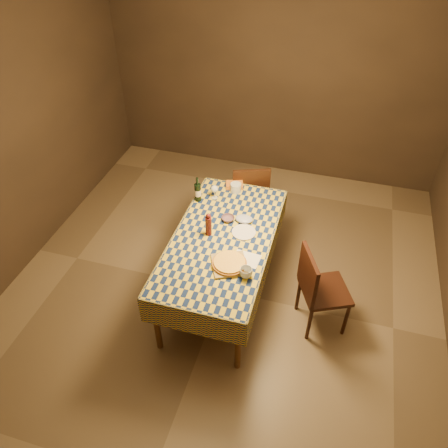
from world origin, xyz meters
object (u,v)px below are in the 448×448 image
at_px(cutting_board, 229,265).
at_px(white_plate, 244,232).
at_px(pizza, 229,263).
at_px(chair_far, 249,194).
at_px(bowl, 228,219).
at_px(dining_table, 223,243).
at_px(chair_right, 318,287).
at_px(wine_bottle, 198,192).

bearing_deg(cutting_board, white_plate, 87.77).
relative_size(pizza, chair_far, 0.44).
bearing_deg(bowl, cutting_board, -73.13).
height_order(dining_table, cutting_board, cutting_board).
xyz_separation_m(dining_table, pizza, (0.16, -0.34, 0.11)).
xyz_separation_m(cutting_board, chair_far, (-0.15, 1.42, -0.26)).
relative_size(bowl, chair_far, 0.14).
height_order(cutting_board, chair_right, chair_right).
bearing_deg(pizza, chair_right, 13.47).
xyz_separation_m(dining_table, white_plate, (0.18, 0.12, 0.08)).
relative_size(dining_table, chair_right, 1.98).
bearing_deg(chair_right, chair_far, 127.57).
bearing_deg(chair_right, bowl, 157.36).
bearing_deg(white_plate, dining_table, -145.62).
distance_m(white_plate, chair_far, 1.01).
distance_m(bowl, chair_far, 0.86).
bearing_deg(pizza, bowl, 106.87).
relative_size(dining_table, wine_bottle, 6.49).
xyz_separation_m(white_plate, chair_right, (0.78, -0.27, -0.25)).
bearing_deg(dining_table, chair_right, -8.65).
height_order(pizza, bowl, pizza).
height_order(dining_table, white_plate, white_plate).
relative_size(pizza, bowl, 3.12).
distance_m(dining_table, wine_bottle, 0.67).
bearing_deg(chair_far, pizza, -84.03).
bearing_deg(wine_bottle, cutting_board, -55.32).
bearing_deg(white_plate, chair_right, -19.01).
bearing_deg(pizza, cutting_board, 0.00).
distance_m(bowl, white_plate, 0.24).
height_order(bowl, chair_right, chair_right).
distance_m(wine_bottle, chair_right, 1.56).
xyz_separation_m(pizza, bowl, (-0.18, 0.60, -0.01)).
bearing_deg(white_plate, wine_bottle, 147.88).
bearing_deg(bowl, wine_bottle, 149.41).
distance_m(dining_table, chair_far, 1.10).
relative_size(chair_far, chair_right, 1.00).
relative_size(wine_bottle, chair_far, 0.31).
relative_size(white_plate, chair_far, 0.25).
bearing_deg(dining_table, pizza, -64.40).
distance_m(bowl, chair_right, 1.09).
bearing_deg(cutting_board, bowl, 106.87).
xyz_separation_m(white_plate, chair_far, (-0.17, 0.96, -0.25)).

